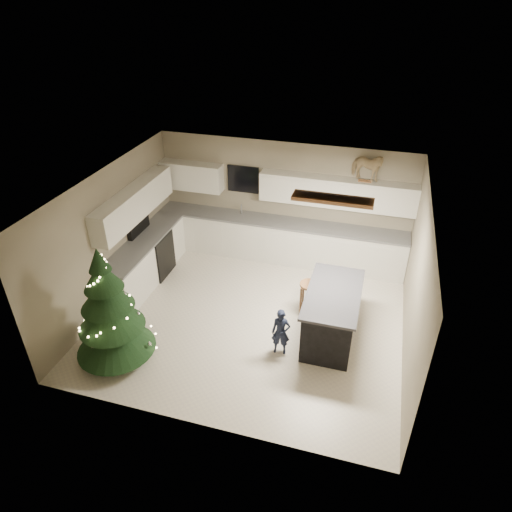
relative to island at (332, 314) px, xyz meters
The scene contains 8 objects.
ground_plane 1.57m from the island, behind, with size 5.50×5.50×0.00m, color beige.
room_shell 1.94m from the island, behind, with size 5.52×5.02×2.61m.
cabinetry 2.98m from the island, 143.99° to the left, with size 5.50×3.20×2.00m.
island is the anchor object (origin of this frame).
bar_stool 0.71m from the island, 133.74° to the left, with size 0.36×0.36×0.69m.
christmas_tree 3.68m from the island, 155.79° to the right, with size 1.33×1.28×2.12m.
toddler 0.98m from the island, 139.83° to the right, with size 0.31×0.21×0.86m, color black.
rocking_horse 3.04m from the island, 85.66° to the left, with size 0.74×0.50×0.59m.
Camera 1 is at (1.94, -6.39, 5.49)m, focal length 32.00 mm.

